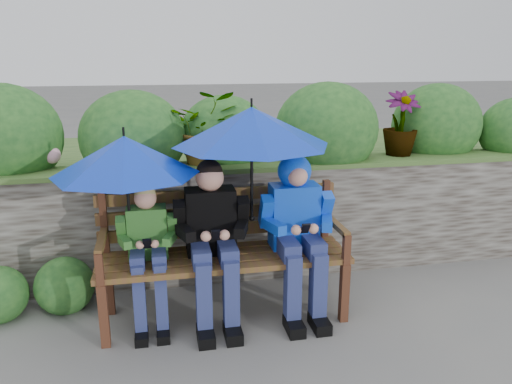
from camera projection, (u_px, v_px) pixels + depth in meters
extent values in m
plane|color=#5F5F5F|center=(259.00, 311.00, 3.94)|extent=(60.00, 60.00, 0.00)
cube|color=#3C342D|center=(242.00, 221.00, 4.52)|extent=(8.00, 0.40, 1.00)
cube|color=#2D5424|center=(241.00, 166.00, 4.38)|extent=(8.00, 0.42, 0.04)
cube|color=#2D5424|center=(224.00, 189.00, 5.65)|extent=(8.00, 2.00, 0.96)
ellipsoid|color=#1B481E|center=(2.00, 137.00, 4.15)|extent=(0.99, 0.79, 0.89)
ellipsoid|color=#1B481E|center=(133.00, 138.00, 4.25)|extent=(0.90, 0.72, 0.81)
ellipsoid|color=#1B481E|center=(224.00, 135.00, 4.53)|extent=(0.81, 0.65, 0.73)
ellipsoid|color=#1B481E|center=(327.00, 130.00, 4.57)|extent=(0.97, 0.77, 0.87)
ellipsoid|color=#1B481E|center=(436.00, 125.00, 4.98)|extent=(0.92, 0.73, 0.82)
sphere|color=#E49DB8|center=(52.00, 155.00, 4.13)|extent=(0.14, 0.14, 0.14)
sphere|color=#E49DB8|center=(299.00, 146.00, 4.54)|extent=(0.14, 0.14, 0.14)
imported|color=#1B481E|center=(205.00, 127.00, 4.32)|extent=(0.57, 0.50, 0.64)
imported|color=#1B481E|center=(401.00, 123.00, 4.68)|extent=(0.34, 0.34, 0.60)
sphere|color=#1B481E|center=(65.00, 286.00, 3.93)|extent=(0.46, 0.46, 0.46)
cube|color=#4B2819|center=(104.00, 316.00, 3.41)|extent=(0.06, 0.06, 0.47)
cube|color=#4B2819|center=(109.00, 286.00, 3.85)|extent=(0.06, 0.06, 0.47)
cube|color=#4B2819|center=(344.00, 293.00, 3.74)|extent=(0.06, 0.06, 0.47)
cube|color=#4B2819|center=(324.00, 267.00, 4.18)|extent=(0.06, 0.06, 0.47)
cube|color=brown|center=(228.00, 269.00, 3.54)|extent=(1.86, 0.10, 0.04)
cube|color=brown|center=(226.00, 262.00, 3.67)|extent=(1.86, 0.10, 0.04)
cube|color=brown|center=(223.00, 255.00, 3.79)|extent=(1.86, 0.10, 0.04)
cube|color=brown|center=(221.00, 248.00, 3.92)|extent=(1.86, 0.10, 0.04)
cube|color=#4B2819|center=(104.00, 225.00, 3.73)|extent=(0.05, 0.05, 0.52)
cube|color=brown|center=(101.00, 241.00, 3.50)|extent=(0.05, 0.48, 0.04)
cube|color=#4B2819|center=(99.00, 269.00, 3.31)|extent=(0.05, 0.05, 0.23)
cube|color=#4B2819|center=(325.00, 211.00, 4.07)|extent=(0.05, 0.05, 0.52)
cube|color=brown|center=(336.00, 225.00, 3.84)|extent=(0.05, 0.48, 0.04)
cube|color=#4B2819|center=(346.00, 250.00, 3.65)|extent=(0.05, 0.05, 0.23)
cube|color=brown|center=(220.00, 230.00, 3.94)|extent=(1.86, 0.04, 0.09)
cube|color=brown|center=(219.00, 212.00, 3.90)|extent=(1.86, 0.04, 0.09)
cube|color=brown|center=(219.00, 194.00, 3.86)|extent=(1.86, 0.04, 0.09)
cube|color=#336E1F|center=(147.00, 232.00, 3.66)|extent=(0.28, 0.17, 0.39)
sphere|color=#DF997F|center=(145.00, 198.00, 3.57)|extent=(0.16, 0.16, 0.16)
sphere|color=tan|center=(145.00, 194.00, 3.57)|extent=(0.15, 0.15, 0.15)
cube|color=navy|center=(138.00, 258.00, 3.55)|extent=(0.10, 0.27, 0.10)
cube|color=navy|center=(140.00, 302.00, 3.50)|extent=(0.08, 0.09, 0.56)
cube|color=black|center=(142.00, 337.00, 3.52)|extent=(0.09, 0.18, 0.07)
cube|color=navy|center=(159.00, 256.00, 3.58)|extent=(0.10, 0.27, 0.10)
cube|color=navy|center=(161.00, 300.00, 3.53)|extent=(0.08, 0.09, 0.56)
cube|color=black|center=(163.00, 335.00, 3.55)|extent=(0.09, 0.18, 0.07)
cube|color=#336E1F|center=(121.00, 229.00, 3.57)|extent=(0.07, 0.15, 0.21)
cube|color=#336E1F|center=(125.00, 242.00, 3.49)|extent=(0.11, 0.18, 0.06)
sphere|color=#DF997F|center=(140.00, 245.00, 3.44)|extent=(0.06, 0.06, 0.06)
cube|color=#336E1F|center=(172.00, 226.00, 3.64)|extent=(0.07, 0.15, 0.21)
cube|color=#336E1F|center=(170.00, 239.00, 3.55)|extent=(0.11, 0.18, 0.06)
sphere|color=#DF997F|center=(155.00, 244.00, 3.45)|extent=(0.06, 0.06, 0.06)
cube|color=black|center=(147.00, 244.00, 3.43)|extent=(0.06, 0.07, 0.09)
cube|color=black|center=(210.00, 221.00, 3.73)|extent=(0.37, 0.22, 0.50)
sphere|color=#DF997F|center=(210.00, 177.00, 3.62)|extent=(0.20, 0.20, 0.20)
sphere|color=black|center=(209.00, 172.00, 3.62)|extent=(0.19, 0.19, 0.19)
cube|color=navy|center=(200.00, 253.00, 3.60)|extent=(0.13, 0.34, 0.13)
cube|color=navy|center=(204.00, 300.00, 3.51)|extent=(0.11, 0.12, 0.57)
cube|color=black|center=(206.00, 336.00, 3.52)|extent=(0.12, 0.24, 0.09)
cube|color=navy|center=(227.00, 251.00, 3.64)|extent=(0.13, 0.34, 0.13)
cube|color=navy|center=(231.00, 298.00, 3.55)|extent=(0.11, 0.12, 0.57)
cube|color=black|center=(233.00, 333.00, 3.55)|extent=(0.12, 0.24, 0.09)
cube|color=black|center=(179.00, 217.00, 3.62)|extent=(0.09, 0.20, 0.28)
cube|color=black|center=(185.00, 233.00, 3.51)|extent=(0.14, 0.23, 0.08)
sphere|color=#DF997F|center=(206.00, 236.00, 3.45)|extent=(0.08, 0.08, 0.08)
cube|color=black|center=(242.00, 213.00, 3.71)|extent=(0.09, 0.20, 0.28)
cube|color=black|center=(241.00, 229.00, 3.59)|extent=(0.14, 0.23, 0.08)
sphere|color=#DF997F|center=(224.00, 235.00, 3.47)|extent=(0.08, 0.08, 0.08)
cube|color=black|center=(215.00, 235.00, 3.45)|extent=(0.06, 0.07, 0.09)
cube|color=#0A3DC2|center=(294.00, 215.00, 3.85)|extent=(0.37, 0.22, 0.50)
sphere|color=#DF997F|center=(295.00, 173.00, 3.74)|extent=(0.21, 0.21, 0.21)
sphere|color=#0A3DC2|center=(294.00, 171.00, 3.77)|extent=(0.26, 0.26, 0.26)
sphere|color=#DF997F|center=(297.00, 176.00, 3.70)|extent=(0.15, 0.15, 0.15)
cube|color=navy|center=(287.00, 247.00, 3.72)|extent=(0.13, 0.35, 0.13)
cube|color=navy|center=(292.00, 292.00, 3.64)|extent=(0.11, 0.12, 0.57)
cube|color=black|center=(294.00, 326.00, 3.64)|extent=(0.12, 0.24, 0.09)
cube|color=navy|center=(312.00, 245.00, 3.76)|extent=(0.13, 0.35, 0.13)
cube|color=navy|center=(318.00, 290.00, 3.67)|extent=(0.11, 0.12, 0.57)
cube|color=black|center=(320.00, 323.00, 3.68)|extent=(0.12, 0.24, 0.09)
cube|color=#0A3DC2|center=(266.00, 211.00, 3.74)|extent=(0.09, 0.20, 0.28)
cube|color=#0A3DC2|center=(275.00, 227.00, 3.64)|extent=(0.14, 0.23, 0.08)
sphere|color=#DF997F|center=(296.00, 230.00, 3.57)|extent=(0.08, 0.08, 0.08)
cube|color=#0A3DC2|center=(325.00, 208.00, 3.83)|extent=(0.09, 0.20, 0.28)
cube|color=#0A3DC2|center=(327.00, 223.00, 3.71)|extent=(0.14, 0.23, 0.08)
sphere|color=#DF997F|center=(313.00, 229.00, 3.59)|extent=(0.08, 0.08, 0.08)
cube|color=black|center=(305.00, 228.00, 3.57)|extent=(0.06, 0.07, 0.09)
cone|color=#0A2EBF|center=(125.00, 155.00, 3.42)|extent=(1.03, 1.03, 0.27)
cylinder|color=black|center=(123.00, 132.00, 3.38)|extent=(0.02, 0.02, 0.06)
cylinder|color=black|center=(128.00, 193.00, 3.50)|extent=(0.02, 0.02, 0.54)
sphere|color=black|center=(130.00, 230.00, 3.57)|extent=(0.04, 0.04, 0.04)
cone|color=#0A2EBF|center=(252.00, 126.00, 3.57)|extent=(1.16, 1.16, 0.28)
cylinder|color=black|center=(252.00, 103.00, 3.52)|extent=(0.02, 0.02, 0.06)
cylinder|color=black|center=(252.00, 173.00, 3.66)|extent=(0.02, 0.02, 0.69)
sphere|color=black|center=(252.00, 218.00, 3.75)|extent=(0.04, 0.04, 0.04)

